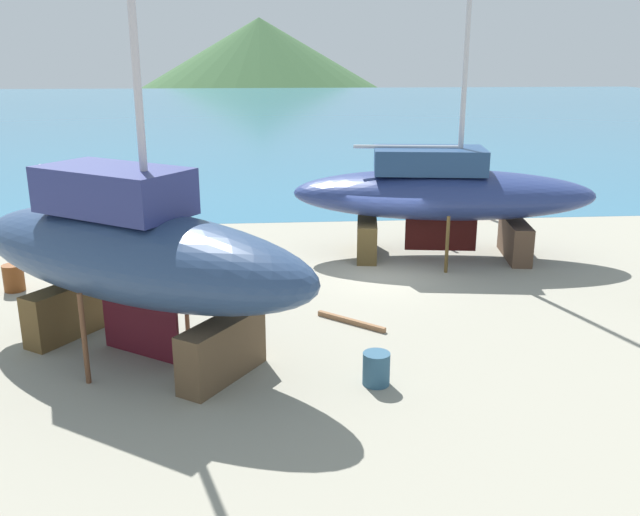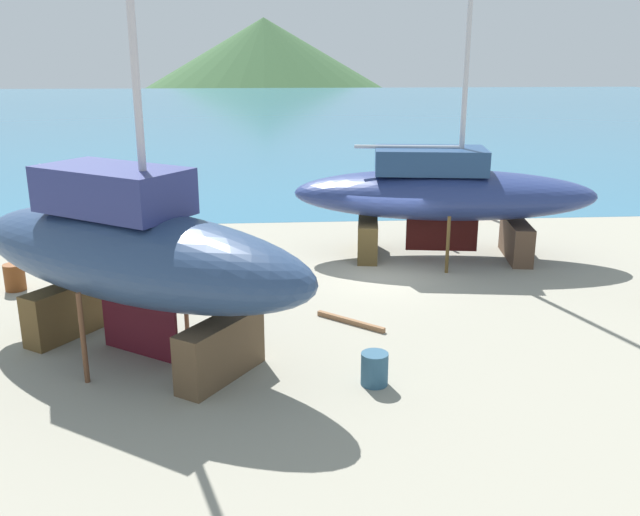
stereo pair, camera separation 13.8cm
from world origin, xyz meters
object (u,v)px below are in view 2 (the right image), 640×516
object	(u,v)px
sailboat_far_slipway	(442,194)
barrel_by_slipway	(374,369)
barrel_blue_faded	(15,277)
barrel_tipped_center	(261,275)
worker	(490,199)
sailboat_mid_port	(132,252)

from	to	relation	value
sailboat_far_slipway	barrel_by_slipway	size ratio (longest dim) A/B	20.22
barrel_by_slipway	barrel_blue_faded	bearing A→B (deg)	145.12
barrel_blue_faded	barrel_by_slipway	xyz separation A→B (m)	(10.32, -7.19, -0.04)
sailboat_far_slipway	barrel_tipped_center	bearing A→B (deg)	-147.75
barrel_tipped_center	worker	bearing A→B (deg)	40.45
sailboat_far_slipway	sailboat_mid_port	size ratio (longest dim) A/B	0.85
worker	sailboat_mid_port	bearing A→B (deg)	24.48
sailboat_far_slipway	barrel_blue_faded	world-z (taller)	sailboat_far_slipway
barrel_tipped_center	barrel_blue_faded	distance (m)	7.73
worker	barrel_by_slipway	bearing A→B (deg)	42.63
sailboat_mid_port	barrel_blue_faded	distance (m)	7.37
barrel_tipped_center	barrel_by_slipway	distance (m)	7.43
sailboat_mid_port	sailboat_far_slipway	bearing A→B (deg)	74.06
sailboat_far_slipway	barrel_by_slipway	xyz separation A→B (m)	(-3.90, -9.88, -1.96)
barrel_blue_faded	barrel_by_slipway	world-z (taller)	barrel_blue_faded
sailboat_mid_port	barrel_blue_faded	bearing A→B (deg)	166.99
sailboat_mid_port	barrel_by_slipway	size ratio (longest dim) A/B	23.87
barrel_by_slipway	sailboat_far_slipway	bearing A→B (deg)	68.46
sailboat_far_slipway	barrel_blue_faded	xyz separation A→B (m)	(-14.22, -2.69, -1.92)
sailboat_far_slipway	barrel_blue_faded	distance (m)	14.60
sailboat_mid_port	worker	xyz separation A→B (m)	(13.13, 13.60, -1.77)
sailboat_mid_port	barrel_blue_faded	world-z (taller)	sailboat_mid_port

